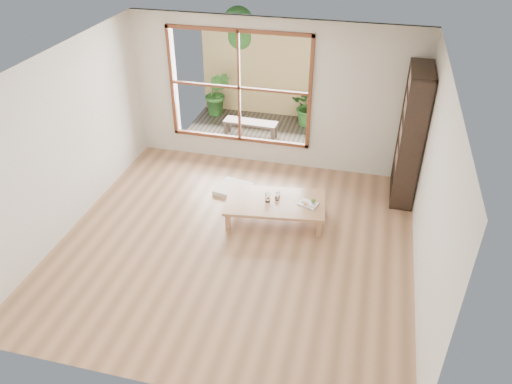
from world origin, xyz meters
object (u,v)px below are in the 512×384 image
food_tray (309,203)px  low_table (275,203)px  garden_bench (251,124)px  bookshelf (411,136)px

food_tray → low_table: bearing=-156.9°
food_tray → garden_bench: food_tray is taller
bookshelf → garden_bench: 3.36m
low_table → food_tray: food_tray is taller
garden_bench → bookshelf: bearing=-22.8°
bookshelf → food_tray: 1.93m
low_table → food_tray: 0.51m
bookshelf → food_tray: bearing=-140.1°
food_tray → garden_bench: 3.01m
low_table → food_tray: bearing=-2.5°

